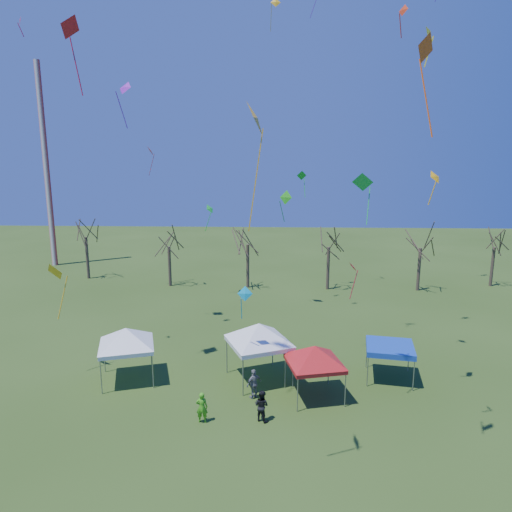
# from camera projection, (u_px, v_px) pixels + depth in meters

# --- Properties ---
(ground) EXTENTS (140.00, 140.00, 0.00)m
(ground) POSITION_uv_depth(u_px,v_px,m) (264.00, 409.00, 24.63)
(ground) COLOR #2C4516
(ground) RESTS_ON ground
(radio_mast) EXTENTS (0.70, 0.70, 25.00)m
(radio_mast) POSITION_uv_depth(u_px,v_px,m) (46.00, 167.00, 56.54)
(radio_mast) COLOR silver
(radio_mast) RESTS_ON ground
(tree_0) EXTENTS (3.83, 3.83, 8.44)m
(tree_0) POSITION_uv_depth(u_px,v_px,m) (85.00, 222.00, 50.99)
(tree_0) COLOR #3D2D21
(tree_0) RESTS_ON ground
(tree_1) EXTENTS (3.42, 3.42, 7.54)m
(tree_1) POSITION_uv_depth(u_px,v_px,m) (168.00, 233.00, 48.03)
(tree_1) COLOR #3D2D21
(tree_1) RESTS_ON ground
(tree_2) EXTENTS (3.71, 3.71, 8.18)m
(tree_2) POSITION_uv_depth(u_px,v_px,m) (248.00, 229.00, 47.30)
(tree_2) COLOR #3D2D21
(tree_2) RESTS_ON ground
(tree_3) EXTENTS (3.59, 3.59, 7.91)m
(tree_3) POSITION_uv_depth(u_px,v_px,m) (329.00, 232.00, 46.66)
(tree_3) COLOR #3D2D21
(tree_3) RESTS_ON ground
(tree_4) EXTENTS (3.58, 3.58, 7.89)m
(tree_4) POSITION_uv_depth(u_px,v_px,m) (422.00, 233.00, 46.22)
(tree_4) COLOR #3D2D21
(tree_4) RESTS_ON ground
(tree_5) EXTENTS (3.39, 3.39, 7.46)m
(tree_5) POSITION_uv_depth(u_px,v_px,m) (496.00, 233.00, 47.95)
(tree_5) COLOR #3D2D21
(tree_5) RESTS_ON ground
(tent_white_west) EXTENTS (4.19, 4.19, 3.86)m
(tent_white_west) POSITION_uv_depth(u_px,v_px,m) (126.00, 332.00, 27.38)
(tent_white_west) COLOR gray
(tent_white_west) RESTS_ON ground
(tent_white_mid) EXTENTS (4.40, 4.40, 4.18)m
(tent_white_mid) POSITION_uv_depth(u_px,v_px,m) (259.00, 327.00, 27.39)
(tent_white_mid) COLOR gray
(tent_white_mid) RESTS_ON ground
(tent_red) EXTENTS (3.95, 3.95, 3.58)m
(tent_red) POSITION_uv_depth(u_px,v_px,m) (315.00, 349.00, 25.37)
(tent_red) COLOR gray
(tent_red) RESTS_ON ground
(tent_blue) EXTENTS (3.22, 3.22, 2.19)m
(tent_blue) POSITION_uv_depth(u_px,v_px,m) (390.00, 348.00, 27.75)
(tent_blue) COLOR gray
(tent_blue) RESTS_ON ground
(person_grey) EXTENTS (1.03, 0.98, 1.72)m
(person_grey) POSITION_uv_depth(u_px,v_px,m) (254.00, 384.00, 25.70)
(person_grey) COLOR slate
(person_grey) RESTS_ON ground
(person_dark) EXTENTS (1.01, 0.95, 1.66)m
(person_dark) POSITION_uv_depth(u_px,v_px,m) (261.00, 406.00, 23.44)
(person_dark) COLOR black
(person_dark) RESTS_ON ground
(person_green) EXTENTS (0.61, 0.41, 1.64)m
(person_green) POSITION_uv_depth(u_px,v_px,m) (202.00, 407.00, 23.30)
(person_green) COLOR #42A71A
(person_green) RESTS_ON ground
(kite_19) EXTENTS (0.93, 0.63, 2.40)m
(kite_19) POSITION_uv_depth(u_px,v_px,m) (302.00, 176.00, 40.99)
(kite_19) COLOR green
(kite_19) RESTS_ON ground
(kite_2) EXTENTS (1.08, 1.35, 2.90)m
(kite_2) POSITION_uv_depth(u_px,v_px,m) (151.00, 151.00, 44.54)
(kite_2) COLOR red
(kite_2) RESTS_ON ground
(kite_11) EXTENTS (1.26, 1.07, 2.86)m
(kite_11) POSITION_uv_depth(u_px,v_px,m) (285.00, 198.00, 39.89)
(kite_11) COLOR #25A018
(kite_11) RESTS_ON ground
(kite_7) EXTENTS (1.37, 1.26, 3.31)m
(kite_7) POSITION_uv_depth(u_px,v_px,m) (125.00, 88.00, 32.92)
(kite_7) COLOR purple
(kite_7) RESTS_ON ground
(kite_26) EXTENTS (0.94, 0.83, 2.74)m
(kite_26) POSITION_uv_depth(u_px,v_px,m) (275.00, 3.00, 39.98)
(kite_26) COLOR gold
(kite_26) RESTS_ON ground
(kite_18) EXTENTS (0.57, 0.69, 1.76)m
(kite_18) POSITION_uv_depth(u_px,v_px,m) (403.00, 11.00, 25.53)
(kite_18) COLOR red
(kite_18) RESTS_ON ground
(kite_25) EXTENTS (1.00, 0.98, 1.84)m
(kite_25) POSITION_uv_depth(u_px,v_px,m) (435.00, 177.00, 23.84)
(kite_25) COLOR #F4A90C
(kite_25) RESTS_ON ground
(kite_14) EXTENTS (1.53, 1.30, 3.47)m
(kite_14) POSITION_uv_depth(u_px,v_px,m) (56.00, 272.00, 27.81)
(kite_14) COLOR gold
(kite_14) RESTS_ON ground
(kite_9) EXTENTS (0.38, 0.64, 1.56)m
(kite_9) POSITION_uv_depth(u_px,v_px,m) (429.00, 35.00, 17.64)
(kite_9) COLOR yellow
(kite_9) RESTS_ON ground
(kite_8) EXTENTS (1.26, 1.61, 4.13)m
(kite_8) POSITION_uv_depth(u_px,v_px,m) (69.00, 27.00, 24.40)
(kite_8) COLOR red
(kite_8) RESTS_ON ground
(kite_1) EXTENTS (0.85, 0.45, 1.94)m
(kite_1) POSITION_uv_depth(u_px,v_px,m) (245.00, 294.00, 25.12)
(kite_1) COLOR #0EABD5
(kite_1) RESTS_ON ground
(kite_13) EXTENTS (1.09, 1.25, 2.62)m
(kite_13) POSITION_uv_depth(u_px,v_px,m) (210.00, 209.00, 43.86)
(kite_13) COLOR green
(kite_13) RESTS_ON ground
(kite_5) EXTENTS (0.74, 1.43, 4.63)m
(kite_5) POSITION_uv_depth(u_px,v_px,m) (256.00, 120.00, 16.00)
(kite_5) COLOR #FAAC1A
(kite_5) RESTS_ON ground
(kite_0) EXTENTS (1.05, 1.05, 3.64)m
(kite_0) POSITION_uv_depth(u_px,v_px,m) (425.00, 50.00, 16.32)
(kite_0) COLOR #F7580D
(kite_0) RESTS_ON ground
(kite_20) EXTENTS (0.38, 0.47, 1.09)m
(kite_20) POSITION_uv_depth(u_px,v_px,m) (20.00, 22.00, 26.49)
(kite_20) COLOR #F11643
(kite_20) RESTS_ON ground
(kite_27) EXTENTS (1.18, 0.89, 2.57)m
(kite_27) POSITION_uv_depth(u_px,v_px,m) (363.00, 182.00, 22.43)
(kite_27) COLOR green
(kite_27) RESTS_ON ground
(kite_17) EXTENTS (0.74, 0.96, 2.61)m
(kite_17) POSITION_uv_depth(u_px,v_px,m) (353.00, 268.00, 31.59)
(kite_17) COLOR red
(kite_17) RESTS_ON ground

